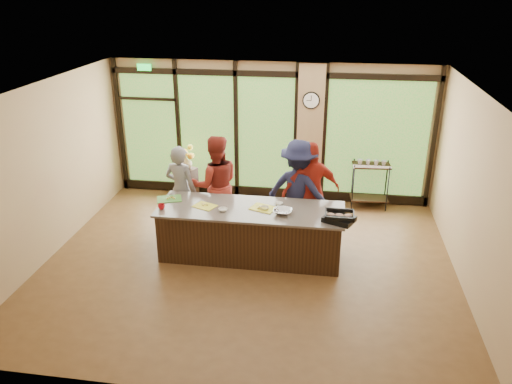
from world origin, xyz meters
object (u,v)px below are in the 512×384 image
(cook_right, at_px, (298,190))
(flower_stand, at_px, (187,185))
(bar_cart, at_px, (370,179))
(roasting_pan, at_px, (339,219))
(island_base, at_px, (251,233))
(cook_left, at_px, (181,190))

(cook_right, height_order, flower_stand, cook_right)
(bar_cart, bearing_deg, roasting_pan, -108.70)
(island_base, distance_m, bar_cart, 3.28)
(flower_stand, bearing_deg, cook_right, -2.96)
(cook_left, relative_size, bar_cart, 1.63)
(roasting_pan, xyz_separation_m, bar_cart, (0.68, 2.73, -0.32))
(island_base, relative_size, bar_cart, 2.90)
(cook_left, xyz_separation_m, bar_cart, (3.63, 1.73, -0.23))
(flower_stand, bearing_deg, roasting_pan, -11.84)
(island_base, relative_size, cook_left, 1.78)
(cook_left, xyz_separation_m, cook_right, (2.21, 0.12, 0.09))
(cook_left, height_order, roasting_pan, cook_left)
(island_base, bearing_deg, flower_stand, 129.32)
(roasting_pan, distance_m, bar_cart, 2.83)
(cook_right, bearing_deg, cook_left, 21.26)
(island_base, xyz_separation_m, roasting_pan, (1.50, -0.28, 0.52))
(cook_left, bearing_deg, island_base, 168.33)
(island_base, xyz_separation_m, cook_left, (-1.45, 0.72, 0.43))
(roasting_pan, bearing_deg, island_base, -166.32)
(island_base, bearing_deg, cook_right, 47.73)
(flower_stand, bearing_deg, cook_left, -52.21)
(cook_right, xyz_separation_m, flower_stand, (-2.54, 1.34, -0.58))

